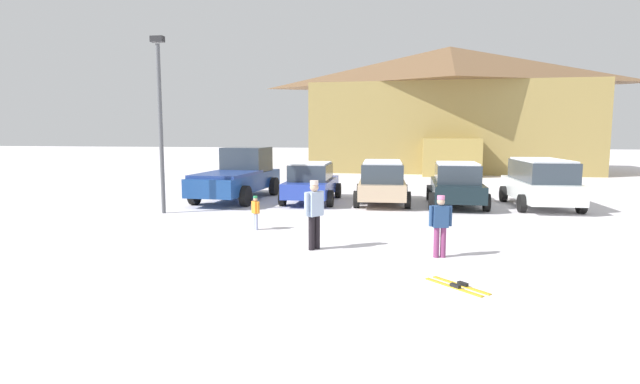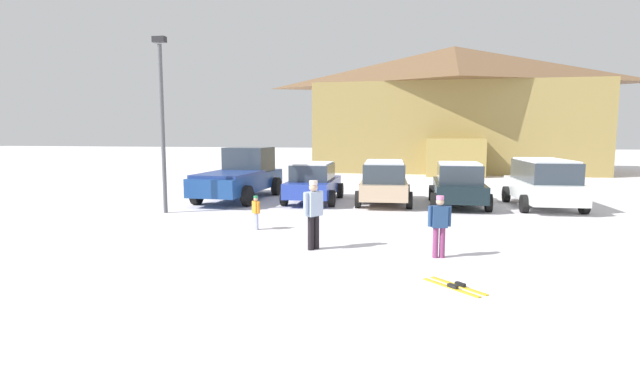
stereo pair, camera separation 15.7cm
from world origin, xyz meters
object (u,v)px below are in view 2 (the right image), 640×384
Objects in this scene: pickup_truck at (241,175)px; skier_teen_in_navy_coat at (439,223)px; parked_white_suv at (543,182)px; skier_adult_in_blue_parka at (313,211)px; parked_blue_hatchback at (313,182)px; parked_beige_suv at (384,181)px; ski_lodge at (452,108)px; pair_of_skis at (455,286)px; parked_black_sedan at (459,184)px; lamp_post at (162,116)px; skier_child_in_orange_jacket at (256,211)px.

pickup_truck is 11.67m from skier_teen_in_navy_coat.
parked_white_suv reaches higher than skier_adult_in_blue_parka.
parked_beige_suv is (2.84, 0.02, 0.09)m from parked_blue_hatchback.
pair_of_skis is (-1.87, -28.95, -4.52)m from ski_lodge.
ski_lodge is at bearing 96.48° from parked_white_suv.
pair_of_skis is (3.13, -2.43, -0.92)m from skier_adult_in_blue_parka.
lamp_post reaches higher than parked_black_sedan.
skier_teen_in_navy_coat is at bearing -48.34° from pickup_truck.
pickup_truck reaches higher than skier_child_in_orange_jacket.
parked_blue_hatchback is 2.84m from parked_beige_suv.
parked_white_suv is 9.38m from skier_teen_in_navy_coat.
skier_child_in_orange_jacket is at bearing -106.23° from ski_lodge.
skier_child_in_orange_jacket is at bearing -118.73° from parked_beige_suv.
parked_white_suv is 2.70× the size of skier_adult_in_blue_parka.
parked_blue_hatchback is 0.72× the size of pickup_truck.
ski_lodge reaches higher than skier_child_in_orange_jacket.
pickup_truck reaches higher than skier_teen_in_navy_coat.
skier_adult_in_blue_parka is 0.28× the size of lamp_post.
pickup_truck is (-11.91, 0.31, 0.03)m from parked_white_suv.
pair_of_skis is at bearing -53.85° from pickup_truck.
ski_lodge is 24.80m from lamp_post.
parked_blue_hatchback is (-6.64, -18.42, -3.73)m from ski_lodge.
ski_lodge is 27.22m from skier_adult_in_blue_parka.
parked_blue_hatchback is at bearing -6.33° from pickup_truck.
pickup_truck is at bearing 113.01° from skier_child_in_orange_jacket.
pair_of_skis is (7.95, -10.88, -0.97)m from pickup_truck.
parked_black_sedan is 8.86m from pickup_truck.
parked_beige_suv is 2.53× the size of skier_adult_in_blue_parka.
parked_white_suv is at bearing 15.69° from lamp_post.
ski_lodge reaches higher than skier_teen_in_navy_coat.
parked_blue_hatchback is at bearing 39.06° from lamp_post.
skier_adult_in_blue_parka is 1.46× the size of pair_of_skis.
pickup_truck is at bearing 176.79° from parked_beige_suv.
ski_lodge reaches higher than parked_white_suv.
parked_blue_hatchback is 0.94× the size of parked_white_suv.
skier_child_in_orange_jacket is (2.71, -6.37, -0.44)m from pickup_truck.
pickup_truck is (-6.01, 0.34, 0.09)m from parked_beige_suv.
ski_lodge is at bearing 86.99° from parked_black_sedan.
parked_beige_suv is 8.20m from skier_adult_in_blue_parka.
ski_lodge reaches higher than parked_beige_suv.
ski_lodge reaches higher than pair_of_skis.
pickup_truck is at bearing 119.73° from skier_adult_in_blue_parka.
parked_white_suv is 10.79m from skier_adult_in_blue_parka.
ski_lodge is at bearing 61.47° from pickup_truck.
skier_child_in_orange_jacket is (-3.31, -6.04, -0.34)m from parked_beige_suv.
lamp_post is at bearing -160.59° from parked_black_sedan.
skier_adult_in_blue_parka reaches higher than pair_of_skis.
parked_black_sedan is 3.73× the size of pair_of_skis.
parked_beige_suv is at bearing 61.27° from skier_child_in_orange_jacket.
parked_beige_suv is 2.84m from parked_black_sedan.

